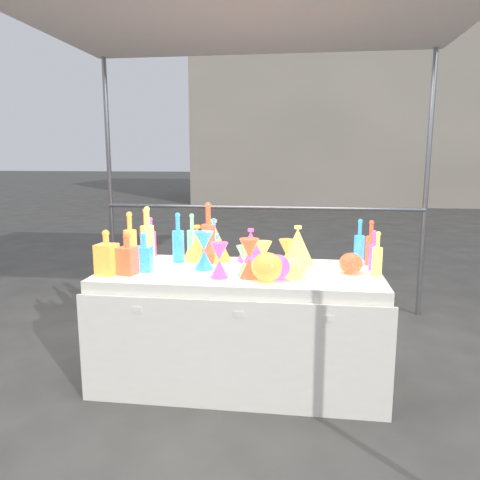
# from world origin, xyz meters

# --- Properties ---
(ground) EXTENTS (80.00, 80.00, 0.00)m
(ground) POSITION_xyz_m (0.00, 0.00, 0.00)
(ground) COLOR #5A5853
(ground) RESTS_ON ground
(canopy_tent) EXTENTS (3.15, 3.15, 2.46)m
(canopy_tent) POSITION_xyz_m (0.00, 0.01, 2.38)
(canopy_tent) COLOR gray
(canopy_tent) RESTS_ON ground
(display_table) EXTENTS (1.84, 0.83, 0.75)m
(display_table) POSITION_xyz_m (0.00, -0.01, 0.37)
(display_table) COLOR white
(display_table) RESTS_ON ground
(background_building) EXTENTS (14.00, 6.00, 6.00)m
(background_building) POSITION_xyz_m (4.00, 14.00, 3.00)
(background_building) COLOR #A99F8D
(background_building) RESTS_ON ground
(cardboard_box_closed) EXTENTS (0.62, 0.53, 0.38)m
(cardboard_box_closed) POSITION_xyz_m (-0.88, 1.69, 0.19)
(cardboard_box_closed) COLOR #9B7446
(cardboard_box_closed) RESTS_ON ground
(cardboard_box_flat) EXTENTS (0.85, 0.78, 0.06)m
(cardboard_box_flat) POSITION_xyz_m (0.83, 2.50, 0.03)
(cardboard_box_flat) COLOR #9B7446
(cardboard_box_flat) RESTS_ON ground
(bottle_0) EXTENTS (0.09, 0.09, 0.36)m
(bottle_0) POSITION_xyz_m (-0.74, 0.35, 0.93)
(bottle_0) COLOR #BB1139
(bottle_0) RESTS_ON display_table
(bottle_1) EXTENTS (0.10, 0.10, 0.35)m
(bottle_1) POSITION_xyz_m (-0.46, 0.19, 0.92)
(bottle_1) COLOR green
(bottle_1) RESTS_ON display_table
(bottle_2) EXTENTS (0.10, 0.10, 0.42)m
(bottle_2) POSITION_xyz_m (-0.24, 0.19, 0.96)
(bottle_2) COLOR orange
(bottle_2) RESTS_ON display_table
(bottle_3) EXTENTS (0.10, 0.10, 0.29)m
(bottle_3) POSITION_xyz_m (-0.71, 0.35, 0.89)
(bottle_3) COLOR blue
(bottle_3) RESTS_ON display_table
(bottle_4) EXTENTS (0.10, 0.10, 0.38)m
(bottle_4) POSITION_xyz_m (-0.70, 0.26, 0.94)
(bottle_4) COLOR #137876
(bottle_4) RESTS_ON display_table
(bottle_5) EXTENTS (0.09, 0.09, 0.33)m
(bottle_5) POSITION_xyz_m (-0.38, 0.27, 0.92)
(bottle_5) COLOR #A62192
(bottle_5) RESTS_ON display_table
(bottle_6) EXTENTS (0.11, 0.11, 0.35)m
(bottle_6) POSITION_xyz_m (-0.80, 0.17, 0.93)
(bottle_6) COLOR #BB1139
(bottle_6) RESTS_ON display_table
(bottle_7) EXTENTS (0.09, 0.09, 0.30)m
(bottle_7) POSITION_xyz_m (-0.22, 0.26, 0.90)
(bottle_7) COLOR green
(bottle_7) RESTS_ON display_table
(decanter_0) EXTENTS (0.13, 0.13, 0.28)m
(decanter_0) POSITION_xyz_m (-0.81, -0.21, 0.89)
(decanter_0) COLOR #BB1139
(decanter_0) RESTS_ON display_table
(decanter_1) EXTENTS (0.13, 0.13, 0.26)m
(decanter_1) POSITION_xyz_m (-0.68, -0.19, 0.88)
(decanter_1) COLOR orange
(decanter_1) RESTS_ON display_table
(decanter_2) EXTENTS (0.11, 0.11, 0.25)m
(decanter_2) POSITION_xyz_m (-0.61, -0.11, 0.88)
(decanter_2) COLOR green
(decanter_2) RESTS_ON display_table
(hourglass_0) EXTENTS (0.13, 0.13, 0.24)m
(hourglass_0) POSITION_xyz_m (0.08, -0.18, 0.87)
(hourglass_0) COLOR orange
(hourglass_0) RESTS_ON display_table
(hourglass_1) EXTENTS (0.12, 0.12, 0.22)m
(hourglass_1) POSITION_xyz_m (-0.10, -0.20, 0.86)
(hourglass_1) COLOR blue
(hourglass_1) RESTS_ON display_table
(hourglass_2) EXTENTS (0.12, 0.12, 0.21)m
(hourglass_2) POSITION_xyz_m (0.16, -0.08, 0.85)
(hourglass_2) COLOR #137876
(hourglass_2) RESTS_ON display_table
(hourglass_3) EXTENTS (0.11, 0.11, 0.19)m
(hourglass_3) POSITION_xyz_m (0.04, -0.15, 0.85)
(hourglass_3) COLOR #A62192
(hourglass_3) RESTS_ON display_table
(hourglass_4) EXTENTS (0.12, 0.12, 0.21)m
(hourglass_4) POSITION_xyz_m (0.30, 0.03, 0.85)
(hourglass_4) COLOR #BB1139
(hourglass_4) RESTS_ON display_table
(hourglass_5) EXTENTS (0.15, 0.15, 0.25)m
(hourglass_5) POSITION_xyz_m (-0.24, -0.00, 0.88)
(hourglass_5) COLOR green
(hourglass_5) RESTS_ON display_table
(globe_0) EXTENTS (0.21, 0.21, 0.15)m
(globe_0) POSITION_xyz_m (0.19, -0.24, 0.83)
(globe_0) COLOR #BB1139
(globe_0) RESTS_ON display_table
(globe_1) EXTENTS (0.16, 0.16, 0.12)m
(globe_1) POSITION_xyz_m (0.36, -0.15, 0.81)
(globe_1) COLOR #137876
(globe_1) RESTS_ON display_table
(globe_2) EXTENTS (0.17, 0.17, 0.12)m
(globe_2) POSITION_xyz_m (0.70, 0.01, 0.81)
(globe_2) COLOR orange
(globe_2) RESTS_ON display_table
(globe_3) EXTENTS (0.20, 0.20, 0.13)m
(globe_3) POSITION_xyz_m (0.25, -0.19, 0.82)
(globe_3) COLOR blue
(globe_3) RESTS_ON display_table
(lampshade_0) EXTENTS (0.21, 0.21, 0.25)m
(lampshade_0) POSITION_xyz_m (-0.34, 0.28, 0.87)
(lampshade_0) COLOR yellow
(lampshade_0) RESTS_ON display_table
(lampshade_1) EXTENTS (0.30, 0.30, 0.29)m
(lampshade_1) POSITION_xyz_m (-0.23, 0.28, 0.90)
(lampshade_1) COLOR yellow
(lampshade_1) RESTS_ON display_table
(lampshade_2) EXTENTS (0.23, 0.23, 0.23)m
(lampshade_2) POSITION_xyz_m (0.04, 0.28, 0.87)
(lampshade_2) COLOR blue
(lampshade_2) RESTS_ON display_table
(lampshade_3) EXTENTS (0.27, 0.27, 0.27)m
(lampshade_3) POSITION_xyz_m (0.37, 0.22, 0.88)
(lampshade_3) COLOR #137876
(lampshade_3) RESTS_ON display_table
(bottle_8) EXTENTS (0.08, 0.08, 0.31)m
(bottle_8) POSITION_xyz_m (0.78, 0.27, 0.91)
(bottle_8) COLOR green
(bottle_8) RESTS_ON display_table
(bottle_9) EXTENTS (0.09, 0.09, 0.31)m
(bottle_9) POSITION_xyz_m (0.86, 0.27, 0.90)
(bottle_9) COLOR orange
(bottle_9) RESTS_ON display_table
(bottle_10) EXTENTS (0.08, 0.08, 0.26)m
(bottle_10) POSITION_xyz_m (0.86, 0.13, 0.88)
(bottle_10) COLOR blue
(bottle_10) RESTS_ON display_table
(bottle_11) EXTENTS (0.07, 0.07, 0.28)m
(bottle_11) POSITION_xyz_m (0.86, -0.02, 0.89)
(bottle_11) COLOR #137876
(bottle_11) RESTS_ON display_table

